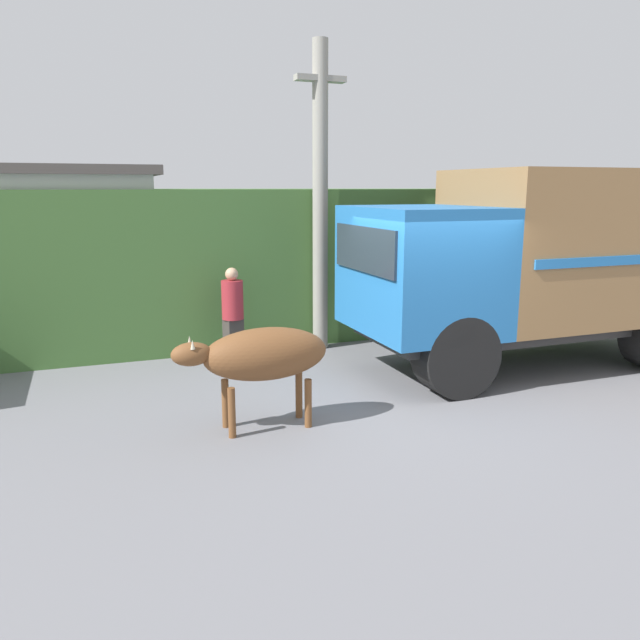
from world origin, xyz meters
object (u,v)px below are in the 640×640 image
pedestrian_on_hill (233,311)px  utility_pole (320,195)px  cargo_truck (545,258)px  brown_cow (262,355)px

pedestrian_on_hill → utility_pole: 2.61m
pedestrian_on_hill → utility_pole: size_ratio=0.30×
cargo_truck → utility_pole: bearing=139.5°
cargo_truck → pedestrian_on_hill: size_ratio=3.81×
pedestrian_on_hill → cargo_truck: bearing=133.7°
cargo_truck → brown_cow: size_ratio=3.23×
cargo_truck → pedestrian_on_hill: cargo_truck is taller
cargo_truck → utility_pole: utility_pole is taller
brown_cow → utility_pole: size_ratio=0.35×
brown_cow → pedestrian_on_hill: (0.33, 3.07, -0.05)m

